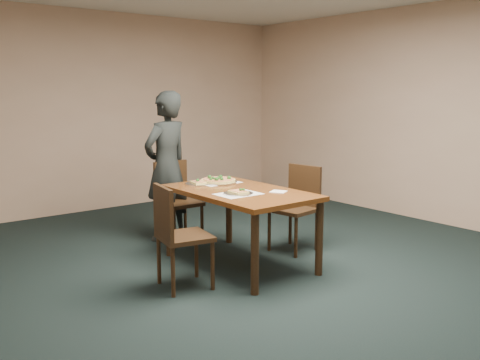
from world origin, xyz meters
TOP-DOWN VIEW (x-y plane):
  - ground at (0.00, 0.00)m, footprint 8.00×8.00m
  - room_shell at (0.00, 0.00)m, footprint 8.00×8.00m
  - dining_table at (-0.07, 0.76)m, footprint 0.90×1.50m
  - chair_far at (-0.10, 1.89)m, footprint 0.43×0.43m
  - chair_left at (-0.90, 0.61)m, footprint 0.49×0.49m
  - chair_right at (0.75, 0.79)m, footprint 0.47×0.47m
  - diner at (-0.14, 2.01)m, footprint 0.70×0.54m
  - placemat_main at (0.02, 1.24)m, footprint 0.42×0.32m
  - placemat_near at (-0.21, 0.62)m, footprint 0.40×0.30m
  - pizza_pan at (0.02, 1.24)m, footprint 0.40×0.40m
  - slice_plate_near at (-0.21, 0.62)m, footprint 0.28×0.28m
  - slice_plate_far at (-0.19, 1.29)m, footprint 0.28×0.28m
  - napkin at (0.16, 0.46)m, footprint 0.19×0.19m

SIDE VIEW (x-z plane):
  - ground at x=0.00m, z-range 0.00..0.00m
  - chair_far at x=-0.10m, z-range 0.06..0.97m
  - chair_left at x=-0.90m, z-range 0.06..0.97m
  - chair_right at x=0.75m, z-range 0.06..0.97m
  - dining_table at x=-0.07m, z-range 0.28..1.03m
  - placemat_main at x=0.02m, z-range 0.75..0.75m
  - placemat_near at x=-0.21m, z-range 0.75..0.75m
  - napkin at x=0.16m, z-range 0.75..0.76m
  - slice_plate_far at x=-0.19m, z-range 0.73..0.79m
  - slice_plate_near at x=-0.21m, z-range 0.74..0.79m
  - pizza_pan at x=0.02m, z-range 0.74..0.81m
  - diner at x=-0.14m, z-range 0.00..1.70m
  - room_shell at x=0.00m, z-range -2.26..5.74m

